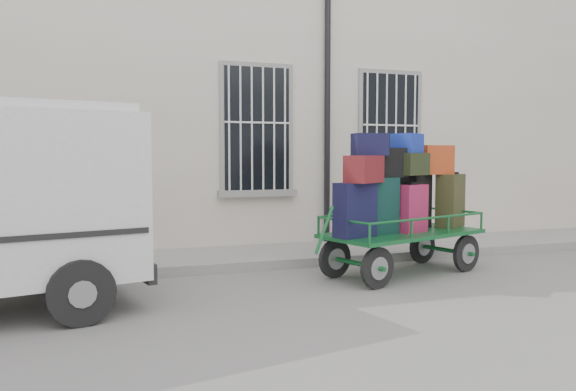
% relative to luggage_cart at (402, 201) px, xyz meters
% --- Properties ---
extents(ground, '(80.00, 80.00, 0.00)m').
position_rel_luggage_cart_xyz_m(ground, '(-1.10, -0.45, -1.10)').
color(ground, slate).
rests_on(ground, ground).
extents(building, '(24.00, 5.15, 6.00)m').
position_rel_luggage_cart_xyz_m(building, '(-1.10, 5.05, 1.90)').
color(building, beige).
rests_on(building, ground).
extents(sidewalk, '(24.00, 1.70, 0.15)m').
position_rel_luggage_cart_xyz_m(sidewalk, '(-1.10, 1.75, -1.03)').
color(sidewalk, gray).
rests_on(sidewalk, ground).
extents(luggage_cart, '(2.95, 1.81, 2.09)m').
position_rel_luggage_cart_xyz_m(luggage_cart, '(0.00, 0.00, 0.00)').
color(luggage_cart, black).
rests_on(luggage_cart, ground).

